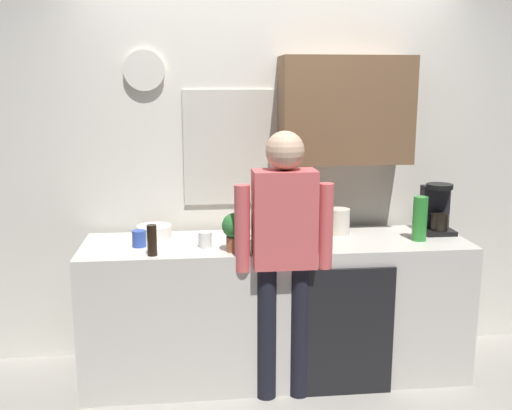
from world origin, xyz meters
The scene contains 16 objects.
ground_plane centered at (0.00, 0.00, 0.00)m, with size 8.00×8.00×0.00m, color #9E998E.
kitchen_counter centered at (0.00, 0.30, 0.44)m, with size 2.40×0.64×0.89m, color beige.
dishwasher_panel centered at (0.38, -0.03, 0.40)m, with size 0.56×0.02×0.80m, color black.
back_wall_assembly centered at (0.06, 0.70, 1.36)m, with size 4.00×0.42×2.60m.
coffee_maker centered at (1.08, 0.40, 1.03)m, with size 0.20×0.20×0.33m.
bottle_amber_beer centered at (-0.05, 0.20, 1.00)m, with size 0.06×0.06×0.23m, color brown.
bottle_clear_soda centered at (0.89, 0.22, 1.03)m, with size 0.09×0.09×0.28m, color #2D8C33.
bottle_green_wine centered at (-0.08, 0.31, 1.04)m, with size 0.07×0.07×0.30m, color #195923.
bottle_dark_sauce centered at (-0.75, 0.07, 0.98)m, with size 0.06×0.06×0.18m, color black.
cup_white_mug centered at (-0.45, 0.20, 0.94)m, with size 0.08×0.08×0.10m, color white.
cup_blue_mug centered at (-0.84, 0.26, 0.94)m, with size 0.08×0.08×0.10m, color #3351B2.
mixing_bowl centered at (-0.77, 0.46, 0.93)m, with size 0.22×0.22×0.08m, color white.
potted_plant centered at (-0.28, 0.10, 1.02)m, with size 0.15×0.15×0.23m.
dish_soap centered at (0.30, 0.26, 0.97)m, with size 0.06×0.06×0.18m.
storage_canister centered at (0.43, 0.43, 0.97)m, with size 0.14×0.14×0.17m, color silver.
person_at_sink centered at (0.00, 0.00, 0.95)m, with size 0.57×0.22×1.60m.
Camera 1 is at (-0.51, -3.21, 1.85)m, focal length 41.12 mm.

